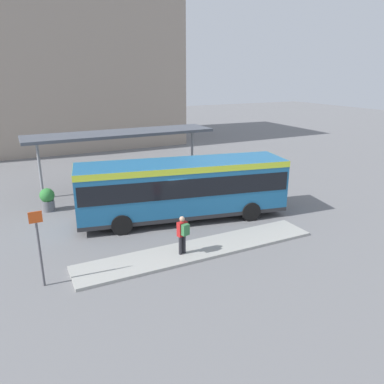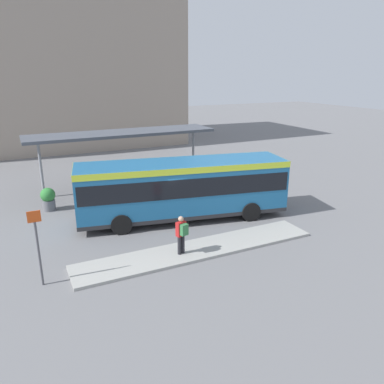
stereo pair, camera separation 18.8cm
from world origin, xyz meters
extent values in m
plane|color=slate|center=(0.00, 0.00, 0.00)|extent=(120.00, 120.00, 0.00)
cube|color=#9E9E99|center=(-0.94, -3.67, 0.06)|extent=(10.54, 1.80, 0.12)
cube|color=#1E6093|center=(0.00, 0.00, 1.67)|extent=(10.71, 4.49, 2.63)
cube|color=#C6DB33|center=(0.00, 0.00, 2.83)|extent=(10.73, 4.51, 0.30)
cube|color=black|center=(0.00, 0.00, 1.98)|extent=(10.51, 4.48, 0.92)
cube|color=black|center=(5.09, -0.99, 1.98)|extent=(0.53, 2.32, 1.01)
cube|color=#28282B|center=(0.00, 0.00, 0.45)|extent=(10.72, 4.50, 0.20)
cylinder|color=black|center=(3.40, 0.59, 0.49)|extent=(1.01, 0.46, 0.98)
cylinder|color=black|center=(2.93, -1.82, 0.49)|extent=(1.01, 0.46, 0.98)
cylinder|color=black|center=(-2.93, 1.82, 0.49)|extent=(1.01, 0.46, 0.98)
cylinder|color=black|center=(-3.40, -0.59, 0.49)|extent=(1.01, 0.46, 0.98)
cylinder|color=#232328|center=(-1.90, -3.81, 0.52)|extent=(0.15, 0.15, 0.80)
cylinder|color=#232328|center=(-1.72, -3.76, 0.52)|extent=(0.15, 0.15, 0.80)
cube|color=#B21E1E|center=(-1.81, -3.78, 1.21)|extent=(0.44, 0.31, 0.60)
cube|color=#337542|center=(-1.76, -3.98, 1.24)|extent=(0.34, 0.26, 0.45)
sphere|color=tan|center=(-1.81, -3.78, 1.64)|extent=(0.22, 0.22, 0.22)
torus|color=black|center=(7.38, 3.04, 0.32)|extent=(0.15, 0.66, 0.66)
torus|color=black|center=(7.52, 2.17, 0.32)|extent=(0.15, 0.66, 0.66)
cylinder|color=silver|center=(7.45, 2.61, 0.54)|extent=(0.15, 0.69, 0.04)
cylinder|color=silver|center=(7.48, 2.45, 0.48)|extent=(0.04, 0.04, 0.32)
cube|color=black|center=(7.48, 2.45, 0.65)|extent=(0.10, 0.19, 0.04)
cylinder|color=silver|center=(7.39, 2.96, 0.61)|extent=(0.48, 0.11, 0.03)
torus|color=black|center=(7.44, 2.81, 0.34)|extent=(0.06, 0.69, 0.69)
torus|color=black|center=(7.46, 3.74, 0.34)|extent=(0.06, 0.69, 0.69)
cylinder|color=#287F3D|center=(7.45, 3.28, 0.56)|extent=(0.05, 0.73, 0.04)
cylinder|color=#287F3D|center=(7.45, 3.44, 0.51)|extent=(0.04, 0.04, 0.34)
cube|color=black|center=(7.45, 3.44, 0.68)|extent=(0.07, 0.18, 0.04)
cylinder|color=#287F3D|center=(7.44, 2.90, 0.64)|extent=(0.48, 0.04, 0.03)
cube|color=#4C515B|center=(-1.14, 6.67, 3.53)|extent=(11.74, 2.74, 0.18)
cylinder|color=gray|center=(-6.13, 6.67, 1.72)|extent=(0.16, 0.16, 3.44)
cylinder|color=gray|center=(3.85, 6.67, 1.72)|extent=(0.16, 0.16, 3.44)
cylinder|color=slate|center=(-6.09, 4.25, 0.29)|extent=(0.68, 0.68, 0.59)
sphere|color=#337F38|center=(-6.09, 4.25, 0.88)|extent=(0.78, 0.78, 0.78)
cylinder|color=slate|center=(2.88, 3.95, 0.24)|extent=(0.82, 0.82, 0.48)
sphere|color=#235B28|center=(2.88, 3.95, 0.83)|extent=(0.95, 0.95, 0.95)
cylinder|color=#4C4C51|center=(-7.12, -3.62, 1.20)|extent=(0.08, 0.08, 2.40)
cube|color=#D84C19|center=(-7.12, -3.62, 2.60)|extent=(0.44, 0.03, 0.40)
cube|color=gray|center=(-4.65, 25.15, 8.62)|extent=(27.64, 12.98, 17.25)
camera|label=1|loc=(-7.61, -16.33, 7.22)|focal=35.00mm
camera|label=2|loc=(-7.44, -16.41, 7.22)|focal=35.00mm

